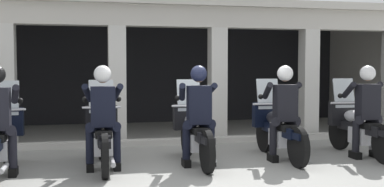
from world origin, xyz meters
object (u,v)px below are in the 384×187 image
(police_officer_center, at_px, (199,107))
(motorcycle_right, at_px, (277,129))
(motorcycle_far_left, at_px, (1,139))
(police_officer_left, at_px, (103,109))
(motorcycle_left, at_px, (103,135))
(motorcycle_center, at_px, (195,132))
(motorcycle_far_right, at_px, (357,127))
(police_officer_far_right, at_px, (367,103))
(police_officer_right, at_px, (284,105))

(police_officer_center, relative_size, motorcycle_right, 0.78)
(motorcycle_far_left, xyz_separation_m, police_officer_left, (1.47, -0.21, 0.44))
(police_officer_left, bearing_deg, motorcycle_left, 79.04)
(motorcycle_center, bearing_deg, motorcycle_left, 170.91)
(motorcycle_center, distance_m, motorcycle_far_right, 2.95)
(motorcycle_center, xyz_separation_m, police_officer_center, (-0.00, -0.28, 0.44))
(police_officer_center, distance_m, police_officer_far_right, 2.95)
(police_officer_center, height_order, police_officer_right, same)
(police_officer_right, bearing_deg, police_officer_left, 166.01)
(motorcycle_left, bearing_deg, motorcycle_right, -9.65)
(police_officer_left, bearing_deg, police_officer_center, -11.09)
(motorcycle_far_left, distance_m, police_officer_right, 4.44)
(motorcycle_right, relative_size, motorcycle_far_right, 1.00)
(motorcycle_center, xyz_separation_m, police_officer_right, (1.47, -0.22, 0.44))
(motorcycle_center, distance_m, police_officer_right, 1.55)
(motorcycle_far_right, bearing_deg, motorcycle_right, 163.64)
(motorcycle_far_right, relative_size, police_officer_far_right, 1.29)
(motorcycle_left, bearing_deg, motorcycle_far_right, -10.90)
(motorcycle_far_left, height_order, motorcycle_left, same)
(police_officer_right, bearing_deg, motorcycle_left, 160.51)
(motorcycle_far_left, relative_size, motorcycle_center, 1.00)
(motorcycle_center, height_order, police_officer_far_right, police_officer_far_right)
(motorcycle_left, relative_size, motorcycle_far_right, 1.00)
(motorcycle_far_left, distance_m, motorcycle_center, 2.95)
(motorcycle_far_left, relative_size, motorcycle_far_right, 1.00)
(motorcycle_right, height_order, police_officer_right, police_officer_right)
(motorcycle_left, distance_m, police_officer_left, 0.52)
(motorcycle_left, relative_size, motorcycle_center, 1.00)
(police_officer_far_right, bearing_deg, police_officer_right, 163.64)
(motorcycle_right, height_order, police_officer_far_right, police_officer_far_right)
(police_officer_far_right, bearing_deg, police_officer_center, 166.24)
(police_officer_left, bearing_deg, motorcycle_right, -4.17)
(police_officer_center, distance_m, motorcycle_right, 1.58)
(motorcycle_left, bearing_deg, police_officer_far_right, -14.57)
(motorcycle_far_left, relative_size, police_officer_right, 1.29)
(motorcycle_left, bearing_deg, motorcycle_far_left, 172.20)
(motorcycle_left, xyz_separation_m, police_officer_right, (2.95, -0.23, 0.44))
(motorcycle_far_left, height_order, motorcycle_far_right, same)
(motorcycle_far_left, height_order, motorcycle_right, same)
(motorcycle_far_left, height_order, police_officer_center, police_officer_center)
(police_officer_left, height_order, police_officer_center, same)
(motorcycle_far_right, bearing_deg, police_officer_right, 174.60)
(police_officer_left, relative_size, police_officer_right, 1.00)
(motorcycle_far_left, relative_size, police_officer_far_right, 1.29)
(motorcycle_left, xyz_separation_m, motorcycle_right, (2.95, 0.05, 0.00))
(police_officer_center, bearing_deg, police_officer_left, 170.91)
(motorcycle_far_left, bearing_deg, police_officer_left, -16.28)
(police_officer_center, height_order, motorcycle_far_right, police_officer_center)
(police_officer_left, height_order, motorcycle_far_right, police_officer_left)
(motorcycle_center, xyz_separation_m, motorcycle_far_right, (2.95, -0.01, 0.00))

